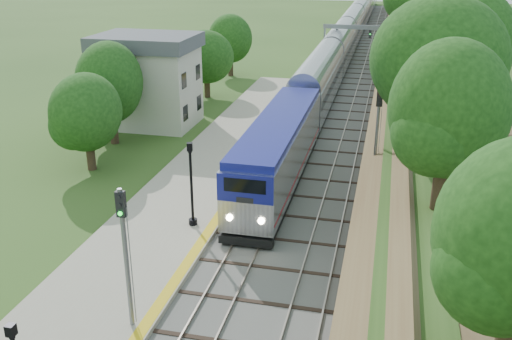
% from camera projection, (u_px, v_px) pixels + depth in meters
% --- Properties ---
extents(trackbed, '(9.50, 170.00, 0.28)m').
position_uv_depth(trackbed, '(354.00, 67.00, 75.43)').
color(trackbed, '#4C4944').
rests_on(trackbed, ground).
extents(platform, '(6.40, 68.00, 0.38)m').
position_uv_depth(platform, '(192.00, 191.00, 37.09)').
color(platform, gray).
rests_on(platform, ground).
extents(yellow_stripe, '(0.55, 68.00, 0.01)m').
position_uv_depth(yellow_stripe, '(234.00, 193.00, 36.41)').
color(yellow_stripe, gold).
rests_on(yellow_stripe, platform).
extents(embankment, '(10.64, 170.00, 11.70)m').
position_uv_depth(embankment, '(421.00, 56.00, 72.95)').
color(embankment, brown).
rests_on(embankment, ground).
extents(station_building, '(8.60, 6.60, 8.00)m').
position_uv_depth(station_building, '(148.00, 80.00, 50.22)').
color(station_building, beige).
rests_on(station_building, ground).
extents(signal_gantry, '(8.40, 0.38, 6.20)m').
position_uv_depth(signal_gantry, '(357.00, 37.00, 69.05)').
color(signal_gantry, slate).
rests_on(signal_gantry, ground).
extents(trees_behind_platform, '(7.82, 53.32, 7.21)m').
position_uv_depth(trees_behind_platform, '(133.00, 103.00, 41.00)').
color(trees_behind_platform, '#332316').
rests_on(trees_behind_platform, ground).
extents(train, '(3.03, 142.15, 4.45)m').
position_uv_depth(train, '(351.00, 30.00, 92.81)').
color(train, black).
rests_on(train, trackbed).
extents(lamppost_far, '(0.48, 0.48, 4.87)m').
position_uv_depth(lamppost_far, '(192.00, 189.00, 31.50)').
color(lamppost_far, black).
rests_on(lamppost_far, platform).
extents(signal_platform, '(0.36, 0.29, 6.16)m').
position_uv_depth(signal_platform, '(125.00, 244.00, 22.39)').
color(signal_platform, slate).
rests_on(signal_platform, platform).
extents(signal_farside, '(0.37, 0.29, 6.77)m').
position_uv_depth(signal_farside, '(377.00, 128.00, 36.32)').
color(signal_farside, slate).
rests_on(signal_farside, ground).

